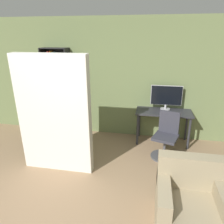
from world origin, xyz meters
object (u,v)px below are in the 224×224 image
Objects in this scene: mattress_near at (54,116)px; monitor at (166,96)px; office_chair at (166,140)px; bookshelf at (55,91)px; armchair at (191,203)px.

monitor is at bearing 39.81° from mattress_near.
office_chair is 2.81m from bookshelf.
office_chair is (0.01, -0.77, -0.67)m from monitor.
office_chair is 0.44× the size of mattress_near.
bookshelf is 1.73m from mattress_near.
bookshelf is at bearing 163.67° from office_chair.
bookshelf reaches higher than armchair.
monitor is 0.33× the size of bookshelf.
office_chair is 0.45× the size of bookshelf.
monitor is 1.02m from office_chair.
armchair is (0.24, -1.66, -0.04)m from office_chair.
mattress_near is at bearing -65.72° from bookshelf.
monitor reaches higher than armchair.
mattress_near is (-1.91, -0.81, 0.66)m from office_chair.
monitor is at bearing 96.03° from armchair.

